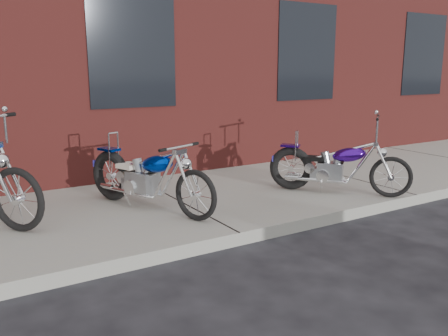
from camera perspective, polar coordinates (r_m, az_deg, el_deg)
ground at (r=5.26m, az=1.91°, el=-9.34°), size 120.00×120.00×0.00m
sidewalk at (r=6.47m, az=-5.44°, el=-4.57°), size 22.00×3.00×0.15m
chopper_purple at (r=6.92m, az=13.27°, el=-0.04°), size 1.35×1.59×1.12m
chopper_blue at (r=6.05m, az=-9.24°, el=-1.36°), size 0.90×2.01×0.93m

